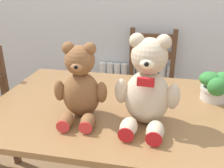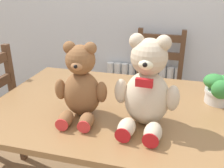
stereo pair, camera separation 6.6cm
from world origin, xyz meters
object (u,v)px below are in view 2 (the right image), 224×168
at_px(wooden_chair_behind, 156,90).
at_px(teddy_bear_right, 147,89).
at_px(teddy_bear_left, 81,86).
at_px(potted_plant, 220,88).

bearing_deg(wooden_chair_behind, teddy_bear_right, 91.45).
height_order(wooden_chair_behind, teddy_bear_right, teddy_bear_right).
distance_m(teddy_bear_left, potted_plant, 0.74).
bearing_deg(teddy_bear_right, wooden_chair_behind, -85.30).
height_order(teddy_bear_left, teddy_bear_right, teddy_bear_right).
distance_m(wooden_chair_behind, teddy_bear_right, 1.06).
relative_size(teddy_bear_left, teddy_bear_right, 0.88).
height_order(teddy_bear_left, potted_plant, teddy_bear_left).
relative_size(teddy_bear_left, potted_plant, 2.08).
xyz_separation_m(wooden_chair_behind, potted_plant, (0.38, -0.65, 0.34)).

